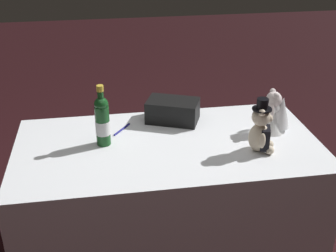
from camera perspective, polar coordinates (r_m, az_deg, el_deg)
name	(u,v)px	position (r m, az deg, el deg)	size (l,w,h in m)	color
ground_plane	(168,251)	(2.66, 0.00, -16.00)	(12.00, 12.00, 0.00)	black
reception_table	(168,201)	(2.43, 0.00, -9.74)	(1.55, 0.80, 0.72)	white
teddy_bear_groom	(261,130)	(2.17, 12.04, -0.56)	(0.14, 0.14, 0.28)	beige
teddy_bear_bride	(275,113)	(2.39, 13.72, 1.59)	(0.20, 0.16, 0.23)	white
champagne_bottle	(102,120)	(2.19, -8.53, 0.74)	(0.07, 0.07, 0.32)	#174B1E
signing_pen	(123,129)	(2.38, -5.93, -0.38)	(0.10, 0.13, 0.01)	navy
gift_case_black	(173,111)	(2.44, 0.62, 2.01)	(0.32, 0.26, 0.12)	black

